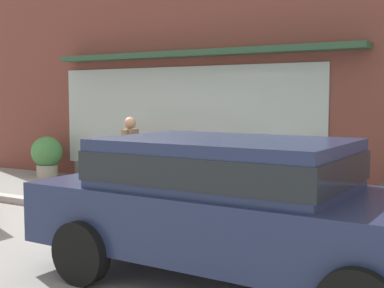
{
  "coord_description": "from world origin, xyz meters",
  "views": [
    {
      "loc": [
        5.76,
        -6.84,
        1.93
      ],
      "look_at": [
        0.92,
        1.2,
        1.11
      ],
      "focal_mm": 50.06,
      "sensor_mm": 36.0,
      "label": 1
    }
  ],
  "objects_px": {
    "pedestrian_with_handbag": "(130,154)",
    "potted_plant_window_center": "(110,163)",
    "potted_plant_doorstep": "(235,179)",
    "parked_car_navy": "(237,200)",
    "potted_plant_low_front": "(165,167)",
    "fire_hydrant": "(109,175)",
    "potted_plant_corner_tall": "(47,155)",
    "potted_plant_trailing_edge": "(327,188)"
  },
  "relations": [
    {
      "from": "pedestrian_with_handbag",
      "to": "potted_plant_low_front",
      "type": "relative_size",
      "value": 1.69
    },
    {
      "from": "parked_car_navy",
      "to": "potted_plant_corner_tall",
      "type": "distance_m",
      "value": 8.5
    },
    {
      "from": "fire_hydrant",
      "to": "potted_plant_window_center",
      "type": "relative_size",
      "value": 0.88
    },
    {
      "from": "parked_car_navy",
      "to": "potted_plant_window_center",
      "type": "relative_size",
      "value": 4.53
    },
    {
      "from": "potted_plant_corner_tall",
      "to": "potted_plant_trailing_edge",
      "type": "xyz_separation_m",
      "value": [
        6.88,
        0.21,
        -0.25
      ]
    },
    {
      "from": "potted_plant_corner_tall",
      "to": "potted_plant_low_front",
      "type": "bearing_deg",
      "value": 1.84
    },
    {
      "from": "pedestrian_with_handbag",
      "to": "potted_plant_corner_tall",
      "type": "height_order",
      "value": "pedestrian_with_handbag"
    },
    {
      "from": "parked_car_navy",
      "to": "potted_plant_low_front",
      "type": "distance_m",
      "value": 5.92
    },
    {
      "from": "potted_plant_window_center",
      "to": "potted_plant_low_front",
      "type": "bearing_deg",
      "value": 10.84
    },
    {
      "from": "parked_car_navy",
      "to": "potted_plant_low_front",
      "type": "relative_size",
      "value": 4.89
    },
    {
      "from": "fire_hydrant",
      "to": "potted_plant_window_center",
      "type": "distance_m",
      "value": 1.67
    },
    {
      "from": "parked_car_navy",
      "to": "potted_plant_corner_tall",
      "type": "bearing_deg",
      "value": 150.12
    },
    {
      "from": "fire_hydrant",
      "to": "potted_plant_doorstep",
      "type": "relative_size",
      "value": 1.34
    },
    {
      "from": "pedestrian_with_handbag",
      "to": "potted_plant_window_center",
      "type": "xyz_separation_m",
      "value": [
        -1.75,
        1.55,
        -0.43
      ]
    },
    {
      "from": "pedestrian_with_handbag",
      "to": "potted_plant_doorstep",
      "type": "bearing_deg",
      "value": 133.31
    },
    {
      "from": "potted_plant_corner_tall",
      "to": "potted_plant_doorstep",
      "type": "distance_m",
      "value": 5.08
    },
    {
      "from": "fire_hydrant",
      "to": "potted_plant_doorstep",
      "type": "height_order",
      "value": "fire_hydrant"
    },
    {
      "from": "parked_car_navy",
      "to": "potted_plant_low_front",
      "type": "bearing_deg",
      "value": 131.99
    },
    {
      "from": "potted_plant_trailing_edge",
      "to": "potted_plant_window_center",
      "type": "distance_m",
      "value": 4.78
    },
    {
      "from": "potted_plant_trailing_edge",
      "to": "potted_plant_doorstep",
      "type": "bearing_deg",
      "value": -176.27
    },
    {
      "from": "potted_plant_low_front",
      "to": "potted_plant_doorstep",
      "type": "distance_m",
      "value": 1.67
    },
    {
      "from": "fire_hydrant",
      "to": "pedestrian_with_handbag",
      "type": "bearing_deg",
      "value": -19.67
    },
    {
      "from": "parked_car_navy",
      "to": "potted_plant_window_center",
      "type": "xyz_separation_m",
      "value": [
        -5.2,
        4.2,
        -0.38
      ]
    },
    {
      "from": "pedestrian_with_handbag",
      "to": "parked_car_navy",
      "type": "bearing_deg",
      "value": 40.21
    },
    {
      "from": "parked_car_navy",
      "to": "potted_plant_doorstep",
      "type": "bearing_deg",
      "value": 117.5
    },
    {
      "from": "pedestrian_with_handbag",
      "to": "parked_car_navy",
      "type": "xyz_separation_m",
      "value": [
        3.45,
        -2.64,
        -0.05
      ]
    },
    {
      "from": "potted_plant_window_center",
      "to": "potted_plant_doorstep",
      "type": "height_order",
      "value": "potted_plant_window_center"
    },
    {
      "from": "parked_car_navy",
      "to": "potted_plant_window_center",
      "type": "height_order",
      "value": "parked_car_navy"
    },
    {
      "from": "potted_plant_trailing_edge",
      "to": "parked_car_navy",
      "type": "bearing_deg",
      "value": -84.61
    },
    {
      "from": "potted_plant_window_center",
      "to": "potted_plant_corner_tall",
      "type": "bearing_deg",
      "value": 176.18
    },
    {
      "from": "potted_plant_window_center",
      "to": "fire_hydrant",
      "type": "bearing_deg",
      "value": -51.19
    },
    {
      "from": "potted_plant_low_front",
      "to": "potted_plant_trailing_edge",
      "type": "distance_m",
      "value": 3.46
    },
    {
      "from": "potted_plant_trailing_edge",
      "to": "fire_hydrant",
      "type": "bearing_deg",
      "value": -156.03
    },
    {
      "from": "pedestrian_with_handbag",
      "to": "potted_plant_low_front",
      "type": "height_order",
      "value": "pedestrian_with_handbag"
    },
    {
      "from": "potted_plant_corner_tall",
      "to": "potted_plant_doorstep",
      "type": "xyz_separation_m",
      "value": [
        5.08,
        0.09,
        -0.2
      ]
    },
    {
      "from": "parked_car_navy",
      "to": "potted_plant_trailing_edge",
      "type": "height_order",
      "value": "parked_car_navy"
    },
    {
      "from": "parked_car_navy",
      "to": "potted_plant_doorstep",
      "type": "height_order",
      "value": "parked_car_navy"
    },
    {
      "from": "potted_plant_window_center",
      "to": "parked_car_navy",
      "type": "bearing_deg",
      "value": -38.92
    },
    {
      "from": "fire_hydrant",
      "to": "parked_car_navy",
      "type": "bearing_deg",
      "value": -34.89
    },
    {
      "from": "potted_plant_low_front",
      "to": "pedestrian_with_handbag",
      "type": "bearing_deg",
      "value": -76.3
    },
    {
      "from": "potted_plant_low_front",
      "to": "potted_plant_trailing_edge",
      "type": "xyz_separation_m",
      "value": [
        3.46,
        0.1,
        -0.16
      ]
    },
    {
      "from": "pedestrian_with_handbag",
      "to": "parked_car_navy",
      "type": "relative_size",
      "value": 0.35
    }
  ]
}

